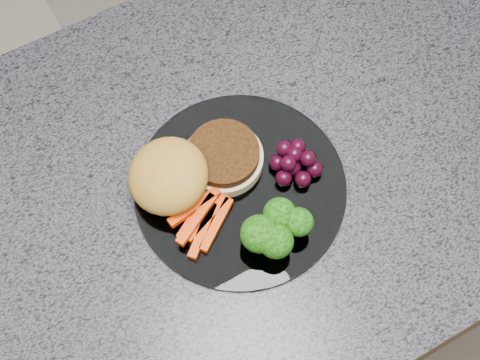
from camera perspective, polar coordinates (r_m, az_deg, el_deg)
name	(u,v)px	position (r m, az deg, el deg)	size (l,w,h in m)	color
island_cabinet	(220,282)	(1.27, -1.70, -8.68)	(1.20, 0.60, 0.86)	#50381B
countertop	(211,187)	(0.84, -2.53, -0.61)	(1.20, 0.60, 0.04)	#45454E
plate	(240,188)	(0.82, 0.00, -0.65)	(0.26, 0.26, 0.01)	white
burger	(189,171)	(0.80, -4.41, 0.81)	(0.18, 0.11, 0.05)	beige
carrot_sticks	(202,219)	(0.79, -3.24, -3.34)	(0.08, 0.07, 0.02)	#E13C03
broccoli	(275,230)	(0.76, 2.99, -4.25)	(0.09, 0.07, 0.05)	#578C33
grape_bunch	(295,161)	(0.81, 4.72, 1.60)	(0.06, 0.06, 0.04)	black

